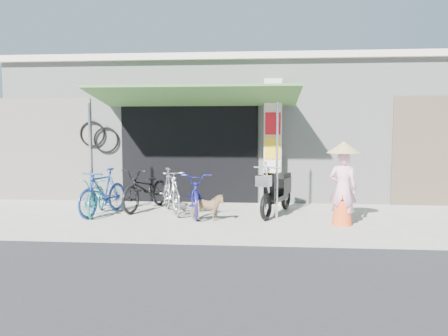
# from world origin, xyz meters

# --- Properties ---
(ground) EXTENTS (80.00, 80.00, 0.00)m
(ground) POSITION_xyz_m (0.00, 0.00, 0.00)
(ground) COLOR #B0AA9F
(ground) RESTS_ON ground
(road_strip) EXTENTS (80.00, 6.00, 0.01)m
(road_strip) POSITION_xyz_m (0.00, -4.50, 0.01)
(road_strip) COLOR #2D2D2F
(road_strip) RESTS_ON ground
(bicycle_shop) EXTENTS (12.30, 5.30, 3.66)m
(bicycle_shop) POSITION_xyz_m (-0.00, 5.09, 1.83)
(bicycle_shop) COLOR #9A9F98
(bicycle_shop) RESTS_ON ground
(shop_pillar) EXTENTS (0.42, 0.44, 3.00)m
(shop_pillar) POSITION_xyz_m (0.85, 2.45, 1.50)
(shop_pillar) COLOR beige
(shop_pillar) RESTS_ON ground
(awning) EXTENTS (4.60, 1.88, 2.72)m
(awning) POSITION_xyz_m (-0.90, 1.63, 2.51)
(awning) COLOR #36622C
(awning) RESTS_ON ground
(neighbour_left) EXTENTS (2.60, 0.06, 2.60)m
(neighbour_left) POSITION_xyz_m (-5.00, 2.59, 1.30)
(neighbour_left) COLOR #6B665B
(neighbour_left) RESTS_ON ground
(bike_teal) EXTENTS (0.76, 1.57, 0.79)m
(bike_teal) POSITION_xyz_m (-2.92, 0.83, 0.39)
(bike_teal) COLOR #1D836E
(bike_teal) RESTS_ON ground
(bike_blue) EXTENTS (0.89, 1.70, 0.98)m
(bike_blue) POSITION_xyz_m (-2.76, 0.79, 0.49)
(bike_blue) COLOR navy
(bike_blue) RESTS_ON ground
(bike_black) EXTENTS (1.13, 1.91, 0.95)m
(bike_black) POSITION_xyz_m (-2.00, 1.45, 0.47)
(bike_black) COLOR black
(bike_black) RESTS_ON ground
(bike_silver) EXTENTS (1.07, 1.67, 0.98)m
(bike_silver) POSITION_xyz_m (-1.37, 1.13, 0.49)
(bike_silver) COLOR #ADADB2
(bike_silver) RESTS_ON ground
(bike_navy) EXTENTS (0.89, 1.83, 0.92)m
(bike_navy) POSITION_xyz_m (-0.78, 0.92, 0.46)
(bike_navy) COLOR navy
(bike_navy) RESTS_ON ground
(street_dog) EXTENTS (0.67, 0.34, 0.55)m
(street_dog) POSITION_xyz_m (-0.48, 0.31, 0.27)
(street_dog) COLOR tan
(street_dog) RESTS_ON ground
(moped) EXTENTS (0.85, 1.84, 1.08)m
(moped) POSITION_xyz_m (0.93, 1.17, 0.49)
(moped) COLOR black
(moped) RESTS_ON ground
(nun) EXTENTS (0.64, 0.64, 1.59)m
(nun) POSITION_xyz_m (2.12, 0.20, 0.80)
(nun) COLOR #F3A3BE
(nun) RESTS_ON ground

